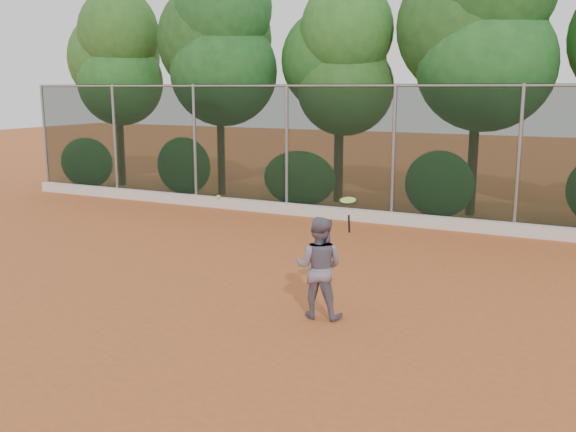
% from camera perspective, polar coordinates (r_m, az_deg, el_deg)
% --- Properties ---
extents(ground, '(80.00, 80.00, 0.00)m').
position_cam_1_polar(ground, '(10.42, -2.46, -7.73)').
color(ground, '#B5592A').
rests_on(ground, ground).
extents(concrete_curb, '(24.00, 0.20, 0.30)m').
position_cam_1_polar(concrete_curb, '(16.49, 8.99, -0.18)').
color(concrete_curb, silver).
rests_on(concrete_curb, ground).
extents(tennis_player, '(0.82, 0.68, 1.54)m').
position_cam_1_polar(tennis_player, '(9.60, 2.77, -4.58)').
color(tennis_player, slate).
rests_on(tennis_player, ground).
extents(chainlink_fence, '(24.09, 0.09, 3.50)m').
position_cam_1_polar(chainlink_fence, '(16.41, 9.36, 5.79)').
color(chainlink_fence, black).
rests_on(chainlink_fence, ground).
extents(foliage_backdrop, '(23.70, 3.63, 7.55)m').
position_cam_1_polar(foliage_backdrop, '(18.42, 9.82, 14.29)').
color(foliage_backdrop, '#452F1A').
rests_on(foliage_backdrop, ground).
extents(tennis_racket, '(0.31, 0.31, 0.53)m').
position_cam_1_polar(tennis_racket, '(9.06, 5.37, 1.16)').
color(tennis_racket, black).
rests_on(tennis_racket, ground).
extents(tennis_ball_in_flight, '(0.07, 0.07, 0.07)m').
position_cam_1_polar(tennis_ball_in_flight, '(10.41, -6.20, 1.68)').
color(tennis_ball_in_flight, '#AFD630').
rests_on(tennis_ball_in_flight, ground).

